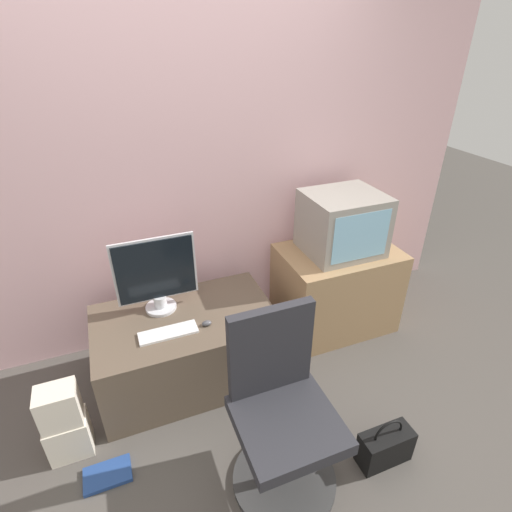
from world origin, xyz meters
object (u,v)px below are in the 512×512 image
Objects in this scene: handbag at (385,446)px; keyboard at (168,333)px; mouse at (207,323)px; crt_tv at (343,223)px; main_monitor at (156,275)px; book at (108,475)px; office_chair at (282,418)px; cardboard_box_lower at (69,436)px.

keyboard is at bearing 137.44° from handbag.
crt_tv is at bearing 13.87° from mouse.
handbag is (0.94, -1.12, -0.63)m from main_monitor.
keyboard is (-0.00, -0.26, -0.24)m from main_monitor.
crt_tv is at bearing 21.04° from book.
main_monitor reaches higher than office_chair.
main_monitor is at bearing 36.13° from cardboard_box_lower.
handbag reaches higher than cardboard_box_lower.
main_monitor is 0.97× the size of crt_tv.
keyboard reaches higher than cardboard_box_lower.
office_chair is 3.17× the size of handbag.
cardboard_box_lower is at bearing -166.92° from crt_tv.
keyboard is at bearing 42.90° from book.
crt_tv reaches higher than office_chair.
book is (-1.74, -0.67, -0.85)m from crt_tv.
mouse reaches higher than book.
mouse is 1.18m from handbag.
main_monitor is 0.36m from keyboard.
keyboard is 1.41× the size of cardboard_box_lower.
office_chair reaches higher than cardboard_box_lower.
office_chair is (0.39, -0.97, -0.33)m from main_monitor.
keyboard is 0.66× the size of crt_tv.
mouse is 0.24× the size of book.
cardboard_box_lower is at bearing -143.87° from main_monitor.
main_monitor is 1.10m from office_chair.
office_chair is at bearing -19.38° from book.
cardboard_box_lower is at bearing 152.55° from office_chair.
book is (-0.45, -0.68, -0.72)m from main_monitor.
main_monitor reaches higher than keyboard.
main_monitor is 1.64× the size of handbag.
mouse is 0.19× the size of handbag.
main_monitor is 2.06× the size of cardboard_box_lower.
office_chair is (-0.89, -0.97, -0.45)m from crt_tv.
crt_tv reaches higher than mouse.
book is (0.16, -0.23, -0.11)m from cardboard_box_lower.
handbag is 1.46m from book.
office_chair is at bearing -76.49° from mouse.
book is (-0.68, -0.41, -0.49)m from mouse.
handbag is at bearing -50.20° from main_monitor.
mouse is 0.94m from cardboard_box_lower.
keyboard is 1.33m from handbag.
mouse is 0.11× the size of crt_tv.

